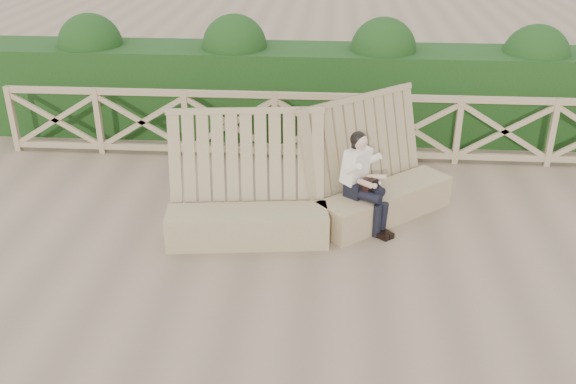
{
  "coord_description": "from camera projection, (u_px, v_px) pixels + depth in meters",
  "views": [
    {
      "loc": [
        0.21,
        -6.04,
        4.05
      ],
      "look_at": [
        -0.27,
        0.4,
        0.9
      ],
      "focal_mm": 40.0,
      "sensor_mm": 36.0,
      "label": 1
    }
  ],
  "objects": [
    {
      "name": "bench",
      "position": [
        317.0,
        199.0,
        8.17
      ],
      "size": [
        3.68,
        2.14,
        1.56
      ],
      "rotation": [
        0.0,
        0.0,
        0.36
      ],
      "color": "#8A724F",
      "rests_on": "ground"
    },
    {
      "name": "guardrail",
      "position": [
        320.0,
        127.0,
        10.1
      ],
      "size": [
        10.1,
        0.09,
        1.1
      ],
      "color": "#86694D",
      "rests_on": "ground"
    },
    {
      "name": "woman",
      "position": [
        363.0,
        178.0,
        8.04
      ],
      "size": [
        0.73,
        0.7,
        1.28
      ],
      "rotation": [
        0.0,
        0.0,
        0.9
      ],
      "color": "black",
      "rests_on": "ground"
    },
    {
      "name": "ground",
      "position": [
        309.0,
        280.0,
        7.21
      ],
      "size": [
        60.0,
        60.0,
        0.0
      ],
      "primitive_type": "plane",
      "color": "brown",
      "rests_on": "ground"
    },
    {
      "name": "hedge",
      "position": [
        322.0,
        92.0,
        11.09
      ],
      "size": [
        12.0,
        1.2,
        1.5
      ],
      "primitive_type": "cube",
      "color": "black",
      "rests_on": "ground"
    }
  ]
}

